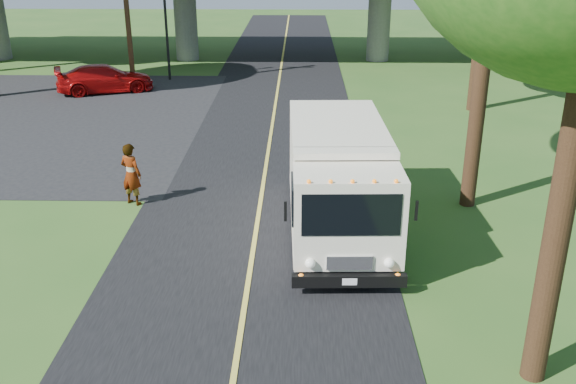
{
  "coord_description": "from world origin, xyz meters",
  "views": [
    {
      "loc": [
        1.19,
        -8.76,
        7.61
      ],
      "look_at": [
        0.89,
        5.94,
        1.6
      ],
      "focal_mm": 40.0,
      "sensor_mm": 36.0,
      "label": 1
    }
  ],
  "objects_px": {
    "step_van": "(338,178)",
    "red_sedan": "(105,79)",
    "pedestrian": "(131,174)",
    "traffic_signal": "(166,20)"
  },
  "relations": [
    {
      "from": "step_van",
      "to": "red_sedan",
      "type": "bearing_deg",
      "value": 122.37
    },
    {
      "from": "red_sedan",
      "to": "pedestrian",
      "type": "xyz_separation_m",
      "value": [
        4.9,
        -14.25,
        0.26
      ]
    },
    {
      "from": "pedestrian",
      "to": "step_van",
      "type": "bearing_deg",
      "value": -170.76
    },
    {
      "from": "step_van",
      "to": "red_sedan",
      "type": "relative_size",
      "value": 1.46
    },
    {
      "from": "step_van",
      "to": "traffic_signal",
      "type": "bearing_deg",
      "value": 111.6
    },
    {
      "from": "traffic_signal",
      "to": "red_sedan",
      "type": "xyz_separation_m",
      "value": [
        -2.7,
        -2.9,
        -2.51
      ]
    },
    {
      "from": "traffic_signal",
      "to": "pedestrian",
      "type": "bearing_deg",
      "value": -82.69
    },
    {
      "from": "traffic_signal",
      "to": "red_sedan",
      "type": "relative_size",
      "value": 1.1
    },
    {
      "from": "red_sedan",
      "to": "pedestrian",
      "type": "bearing_deg",
      "value": 178.63
    },
    {
      "from": "red_sedan",
      "to": "pedestrian",
      "type": "relative_size",
      "value": 2.51
    }
  ]
}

